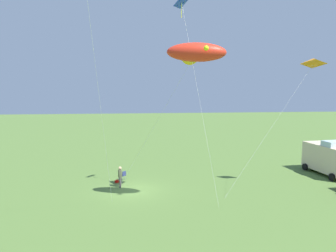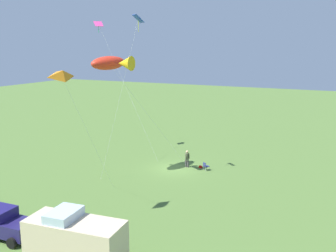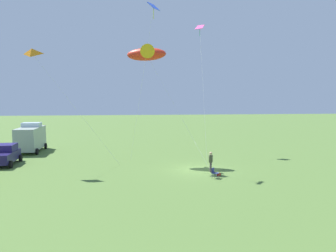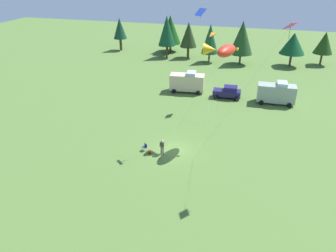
# 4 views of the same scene
# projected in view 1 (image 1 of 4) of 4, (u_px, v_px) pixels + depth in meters

# --- Properties ---
(ground_plane) EXTENTS (160.00, 160.00, 0.00)m
(ground_plane) POSITION_uv_depth(u_px,v_px,m) (134.00, 190.00, 26.41)
(ground_plane) COLOR #4F6F31
(person_kite_flyer) EXTENTS (0.53, 0.36, 1.74)m
(person_kite_flyer) POSITION_uv_depth(u_px,v_px,m) (120.00, 175.00, 27.16)
(person_kite_flyer) COLOR #483F44
(person_kite_flyer) RESTS_ON ground
(folding_chair) EXTENTS (0.67, 0.67, 0.82)m
(folding_chair) POSITION_uv_depth(u_px,v_px,m) (123.00, 175.00, 29.28)
(folding_chair) COLOR navy
(folding_chair) RESTS_ON ground
(backpack_on_grass) EXTENTS (0.39, 0.37, 0.22)m
(backpack_on_grass) POSITION_uv_depth(u_px,v_px,m) (117.00, 181.00, 28.54)
(backpack_on_grass) COLOR #AF0F08
(backpack_on_grass) RESTS_ON ground
(van_camper_beige) EXTENTS (5.59, 3.02, 3.34)m
(van_camper_beige) POSITION_uv_depth(u_px,v_px,m) (330.00, 158.00, 30.98)
(van_camper_beige) COLOR beige
(van_camper_beige) RESTS_ON ground
(kite_large_fish) EXTENTS (6.91, 7.34, 11.19)m
(kite_large_fish) POSITION_uv_depth(u_px,v_px,m) (195.00, 53.00, 21.56)
(kite_large_fish) COLOR red
(kite_large_fish) RESTS_ON ground
(kite_diamond_blue) EXTENTS (3.61, 2.87, 14.69)m
(kite_diamond_blue) POSITION_uv_depth(u_px,v_px,m) (183.00, 9.00, 23.41)
(kite_diamond_blue) COLOR blue
(kite_diamond_blue) RESTS_ON ground
(kite_delta_orange) EXTENTS (2.02, 8.11, 10.69)m
(kite_delta_orange) POSITION_uv_depth(u_px,v_px,m) (313.00, 62.00, 25.42)
(kite_delta_orange) COLOR orange
(kite_delta_orange) RESTS_ON ground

